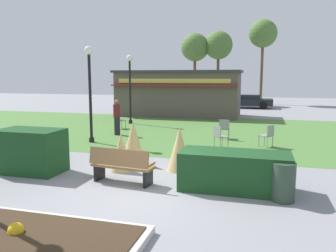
{
  "coord_description": "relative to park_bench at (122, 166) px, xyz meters",
  "views": [
    {
      "loc": [
        2.66,
        -7.37,
        2.77
      ],
      "look_at": [
        -0.31,
        3.33,
        1.14
      ],
      "focal_mm": 36.04,
      "sensor_mm": 36.0,
      "label": 1
    }
  ],
  "objects": [
    {
      "name": "ornamental_grass_behind_right",
      "position": [
        1.16,
        1.6,
        0.18
      ],
      "size": [
        0.73,
        0.73,
        1.31
      ],
      "primitive_type": "cone",
      "color": "tan",
      "rests_on": "ground_plane"
    },
    {
      "name": "cafe_chair_north",
      "position": [
        1.9,
        7.1,
        0.05
      ],
      "size": [
        0.46,
        0.46,
        0.89
      ],
      "color": "gray",
      "rests_on": "ground_plane"
    },
    {
      "name": "food_kiosk",
      "position": [
        -2.29,
        15.59,
        1.13
      ],
      "size": [
        8.8,
        4.01,
        3.2
      ],
      "color": "#594C47",
      "rests_on": "ground_plane"
    },
    {
      "name": "person_strolling",
      "position": [
        -3.17,
        6.83,
        0.38
      ],
      "size": [
        0.34,
        0.34,
        1.69
      ],
      "rotation": [
        0.0,
        0.0,
        0.87
      ],
      "color": "#23232D",
      "rests_on": "ground_plane"
    },
    {
      "name": "trash_bin",
      "position": [
        3.99,
        -0.19,
        -0.04
      ],
      "size": [
        0.52,
        0.52,
        0.88
      ],
      "primitive_type": "cylinder",
      "color": "#2D4233",
      "rests_on": "ground_plane"
    },
    {
      "name": "ornamental_grass_behind_center",
      "position": [
        -0.44,
        1.98,
        0.21
      ],
      "size": [
        0.8,
        0.8,
        1.37
      ],
      "primitive_type": "cone",
      "color": "tan",
      "rests_on": "ground_plane"
    },
    {
      "name": "tree_center_bg",
      "position": [
        3.34,
        28.19,
        6.49
      ],
      "size": [
        2.8,
        2.8,
        8.45
      ],
      "color": "brown",
      "rests_on": "ground_plane"
    },
    {
      "name": "ground_plane",
      "position": [
        0.79,
        -0.52,
        -0.48
      ],
      "size": [
        80.0,
        80.0,
        0.0
      ],
      "primitive_type": "plane",
      "color": "gray"
    },
    {
      "name": "cafe_chair_center",
      "position": [
        3.75,
        5.8,
        0.05
      ],
      "size": [
        0.61,
        0.61,
        0.89
      ],
      "color": "gray",
      "rests_on": "ground_plane"
    },
    {
      "name": "lawn_patch",
      "position": [
        0.79,
        8.98,
        -0.48
      ],
      "size": [
        36.0,
        12.0,
        0.01
      ],
      "primitive_type": "cube",
      "color": "#4C7A38",
      "rests_on": "ground_plane"
    },
    {
      "name": "hedge_left",
      "position": [
        -2.97,
        0.28,
        0.15
      ],
      "size": [
        1.85,
        1.1,
        1.27
      ],
      "primitive_type": "cube",
      "color": "#19421E",
      "rests_on": "ground_plane"
    },
    {
      "name": "park_bench",
      "position": [
        0.0,
        0.0,
        0.0
      ],
      "size": [
        1.75,
        0.72,
        0.95
      ],
      "color": "olive",
      "rests_on": "ground_plane"
    },
    {
      "name": "lamppost_far",
      "position": [
        -4.02,
        10.67,
        2.06
      ],
      "size": [
        0.36,
        0.36,
        4.02
      ],
      "color": "black",
      "rests_on": "ground_plane"
    },
    {
      "name": "parked_car_center_slot",
      "position": [
        2.26,
        22.81,
        0.16
      ],
      "size": [
        4.23,
        2.11,
        1.2
      ],
      "color": "black",
      "rests_on": "ground_plane"
    },
    {
      "name": "lamppost_mid",
      "position": [
        -3.47,
        4.85,
        2.06
      ],
      "size": [
        0.36,
        0.36,
        4.02
      ],
      "color": "black",
      "rests_on": "ground_plane"
    },
    {
      "name": "cafe_chair_east",
      "position": [
        1.93,
        5.05,
        0.05
      ],
      "size": [
        0.62,
        0.62,
        0.89
      ],
      "color": "gray",
      "rests_on": "ground_plane"
    },
    {
      "name": "ornamental_grass_behind_left",
      "position": [
        -0.48,
        1.09,
        0.09
      ],
      "size": [
        0.65,
        0.65,
        1.14
      ],
      "primitive_type": "cone",
      "color": "tan",
      "rests_on": "ground_plane"
    },
    {
      "name": "tree_right_bg",
      "position": [
        -3.21,
        26.22,
        5.15
      ],
      "size": [
        2.8,
        2.8,
        7.09
      ],
      "color": "brown",
      "rests_on": "ground_plane"
    },
    {
      "name": "hedge_right",
      "position": [
        2.88,
        0.29,
        -0.01
      ],
      "size": [
        2.66,
        1.1,
        0.95
      ],
      "primitive_type": "cube",
      "color": "#19421E",
      "rests_on": "ground_plane"
    },
    {
      "name": "cafe_chair_west",
      "position": [
        -3.89,
        8.7,
        0.05
      ],
      "size": [
        0.5,
        0.5,
        0.89
      ],
      "color": "gray",
      "rests_on": "ground_plane"
    },
    {
      "name": "tree_left_bg",
      "position": [
        -0.9,
        26.57,
        5.33
      ],
      "size": [
        2.8,
        2.8,
        7.27
      ],
      "color": "brown",
      "rests_on": "ground_plane"
    },
    {
      "name": "parked_car_west_slot",
      "position": [
        -3.25,
        22.81,
        0.16
      ],
      "size": [
        4.26,
        2.17,
        1.2
      ],
      "color": "maroon",
      "rests_on": "ground_plane"
    }
  ]
}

